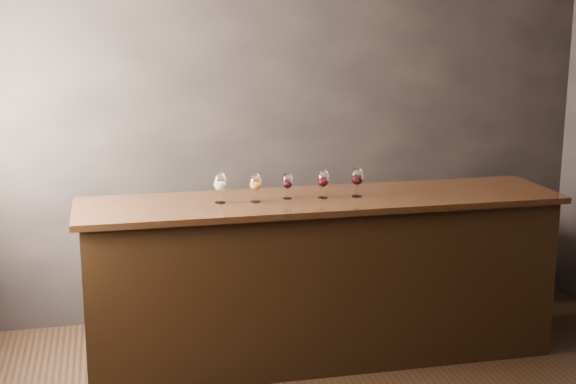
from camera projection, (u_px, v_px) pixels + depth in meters
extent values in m
cube|color=black|center=(275.00, 139.00, 6.22)|extent=(5.00, 0.02, 2.80)
cube|color=black|center=(321.00, 281.00, 5.52)|extent=(3.16, 0.69, 1.11)
cube|color=black|center=(322.00, 201.00, 5.39)|extent=(3.27, 0.76, 0.04)
cube|color=black|center=(347.00, 265.00, 6.35)|extent=(2.24, 0.40, 0.81)
cylinder|color=white|center=(220.00, 202.00, 5.24)|extent=(0.07, 0.07, 0.00)
cylinder|color=white|center=(220.00, 197.00, 5.23)|extent=(0.01, 0.01, 0.07)
ellipsoid|color=white|center=(220.00, 182.00, 5.21)|extent=(0.08, 0.08, 0.12)
cylinder|color=white|center=(220.00, 174.00, 5.20)|extent=(0.06, 0.06, 0.01)
ellipsoid|color=tan|center=(220.00, 185.00, 5.21)|extent=(0.07, 0.07, 0.05)
cylinder|color=white|center=(255.00, 202.00, 5.26)|extent=(0.07, 0.07, 0.00)
cylinder|color=white|center=(255.00, 196.00, 5.25)|extent=(0.01, 0.01, 0.07)
ellipsoid|color=white|center=(255.00, 183.00, 5.23)|extent=(0.08, 0.08, 0.11)
cylinder|color=white|center=(255.00, 175.00, 5.22)|extent=(0.06, 0.06, 0.01)
ellipsoid|color=#BA5E12|center=(255.00, 185.00, 5.24)|extent=(0.06, 0.06, 0.05)
cylinder|color=white|center=(287.00, 198.00, 5.36)|extent=(0.06, 0.06, 0.00)
cylinder|color=white|center=(287.00, 193.00, 5.35)|extent=(0.01, 0.01, 0.06)
ellipsoid|color=white|center=(287.00, 181.00, 5.33)|extent=(0.07, 0.07, 0.10)
cylinder|color=white|center=(287.00, 174.00, 5.32)|extent=(0.05, 0.05, 0.01)
ellipsoid|color=black|center=(287.00, 183.00, 5.34)|extent=(0.06, 0.06, 0.05)
cylinder|color=white|center=(323.00, 198.00, 5.37)|extent=(0.07, 0.07, 0.00)
cylinder|color=white|center=(323.00, 192.00, 5.36)|extent=(0.01, 0.01, 0.07)
ellipsoid|color=white|center=(323.00, 179.00, 5.34)|extent=(0.08, 0.08, 0.11)
cylinder|color=white|center=(323.00, 171.00, 5.33)|extent=(0.06, 0.06, 0.01)
ellipsoid|color=black|center=(323.00, 182.00, 5.35)|extent=(0.06, 0.06, 0.05)
cylinder|color=white|center=(357.00, 196.00, 5.42)|extent=(0.07, 0.07, 0.00)
cylinder|color=white|center=(357.00, 191.00, 5.41)|extent=(0.01, 0.01, 0.07)
ellipsoid|color=white|center=(357.00, 177.00, 5.39)|extent=(0.08, 0.08, 0.12)
cylinder|color=white|center=(357.00, 169.00, 5.38)|extent=(0.06, 0.06, 0.01)
ellipsoid|color=black|center=(357.00, 180.00, 5.39)|extent=(0.07, 0.07, 0.05)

